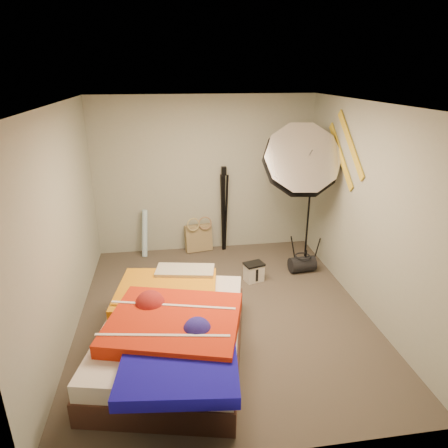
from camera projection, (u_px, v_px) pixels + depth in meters
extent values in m
plane|color=#4C423A|center=(223.00, 312.00, 4.98)|extent=(4.00, 4.00, 0.00)
plane|color=silver|center=(223.00, 104.00, 4.08)|extent=(4.00, 4.00, 0.00)
plane|color=#9BA192|center=(205.00, 176.00, 6.38)|extent=(3.50, 0.00, 3.50)
plane|color=#9BA192|center=(266.00, 320.00, 2.69)|extent=(3.50, 0.00, 3.50)
plane|color=#9BA192|center=(62.00, 227.00, 4.29)|extent=(0.00, 4.00, 4.00)
plane|color=#9BA192|center=(368.00, 211.00, 4.77)|extent=(0.00, 4.00, 4.00)
cube|color=tan|center=(199.00, 238.00, 6.64)|extent=(0.47, 0.26, 0.45)
cylinder|color=#6EB9E3|center=(145.00, 233.00, 6.40)|extent=(0.16, 0.23, 0.76)
cube|color=silver|center=(254.00, 273.00, 5.70)|extent=(0.29, 0.24, 0.25)
cylinder|color=black|center=(302.00, 264.00, 5.96)|extent=(0.40, 0.27, 0.23)
cube|color=gold|center=(351.00, 144.00, 5.07)|extent=(0.02, 0.91, 0.78)
cube|color=gold|center=(341.00, 156.00, 5.38)|extent=(0.02, 0.91, 0.78)
cube|color=#472A21|center=(174.00, 345.00, 4.19)|extent=(1.79, 2.24, 0.26)
cube|color=silver|center=(173.00, 327.00, 4.11)|extent=(1.74, 2.19, 0.18)
cube|color=orange|center=(167.00, 293.00, 4.49)|extent=(1.22, 1.10, 0.14)
cube|color=red|center=(174.00, 324.00, 3.92)|extent=(1.49, 1.35, 0.16)
cube|color=#140FB3|center=(179.00, 369.00, 3.37)|extent=(1.08, 0.90, 0.12)
cube|color=#C18C90|center=(185.00, 274.00, 4.84)|extent=(0.74, 0.44, 0.14)
cylinder|color=black|center=(308.00, 211.00, 5.92)|extent=(0.04, 0.04, 1.76)
cube|color=black|center=(313.00, 155.00, 5.63)|extent=(0.08, 0.08, 0.11)
cone|color=silver|center=(301.00, 161.00, 5.52)|extent=(1.41, 1.09, 1.29)
cylinder|color=black|center=(224.00, 213.00, 6.51)|extent=(0.04, 0.04, 1.29)
cube|color=black|center=(224.00, 171.00, 6.26)|extent=(0.08, 0.08, 0.13)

